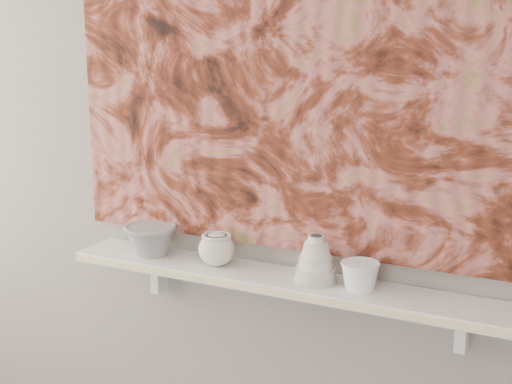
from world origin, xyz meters
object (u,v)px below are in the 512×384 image
Objects in this scene: cup_cream at (217,249)px; bowl_grey at (151,239)px; shelf at (287,282)px; painting at (301,61)px; bell_vessel at (316,259)px; bowl_white at (360,275)px.

bowl_grey is at bearing 180.00° from cup_cream.
painting reaches higher than shelf.
cup_cream is 0.81× the size of bell_vessel.
bowl_grey is at bearing 180.00° from shelf.
shelf is 10.29× the size of bell_vessel.
bowl_grey is 1.52× the size of cup_cream.
bowl_white is (0.22, -0.08, -0.57)m from painting.
bowl_white is at bearing 0.00° from cup_cream.
shelf is 0.93× the size of painting.
bowl_grey is 1.24× the size of bell_vessel.
painting is (0.00, 0.08, 0.62)m from shelf.
bowl_grey is (-0.47, -0.08, -0.56)m from painting.
bell_vessel reaches higher than cup_cream.
shelf is at bearing 0.00° from bowl_grey.
shelf is at bearing 180.00° from bowl_white.
cup_cream reaches higher than shelf.
painting is 0.62m from bowl_white.
bell_vessel is (0.09, -0.08, -0.54)m from painting.
cup_cream is at bearing 180.00° from bell_vessel.
painting is at bearing 137.63° from bell_vessel.
shelf is at bearing -90.00° from painting.
cup_cream is at bearing 180.00° from bowl_white.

